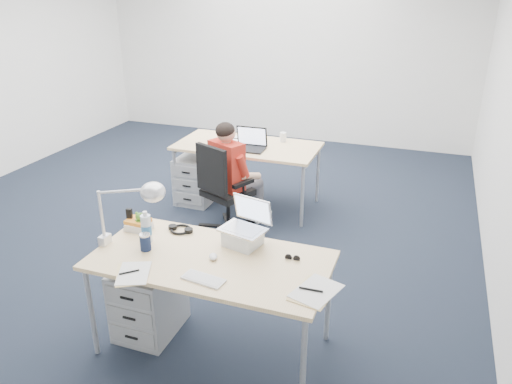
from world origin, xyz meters
TOP-DOWN VIEW (x-y plane):
  - floor at (0.00, 0.00)m, footprint 7.00×7.00m
  - room at (0.00, 0.00)m, footprint 6.02×7.02m
  - desk_near at (1.09, -1.67)m, footprint 1.60×0.80m
  - desk_far at (0.44, 0.74)m, footprint 1.60×0.80m
  - office_chair at (0.48, 0.01)m, footprint 0.81×0.81m
  - seated_person at (0.54, 0.16)m, footprint 0.55×0.70m
  - drawer_pedestal_near at (0.57, -1.66)m, footprint 0.40×0.50m
  - drawer_pedestal_far at (-0.16, 0.63)m, footprint 0.40×0.50m
  - silver_laptop at (1.23, -1.42)m, footprint 0.35×0.31m
  - wireless_keyboard at (1.16, -1.92)m, footprint 0.29×0.15m
  - computer_mouse at (1.11, -1.66)m, footprint 0.09×0.10m
  - headphones at (0.71, -1.38)m, footprint 0.21×0.17m
  - can_koozie at (0.62, -1.71)m, footprint 0.09×0.09m
  - water_bottle at (0.57, -1.60)m, footprint 0.07×0.07m
  - bear_figurine at (0.43, -1.48)m, footprint 0.08×0.06m
  - book_stack at (0.41, -1.47)m, footprint 0.22×0.20m
  - cordless_phone at (0.34, -1.46)m, footprint 0.05×0.04m
  - papers_left at (0.70, -2.02)m, footprint 0.29×0.33m
  - papers_right at (1.84, -1.82)m, footprint 0.29×0.36m
  - sunglasses at (1.61, -1.50)m, footprint 0.11×0.05m
  - desk_lamp at (0.47, -1.74)m, footprint 0.51×0.28m
  - dark_laptop at (0.52, 0.57)m, footprint 0.36×0.35m
  - far_cup at (0.78, 0.99)m, footprint 0.10×0.10m
  - far_papers at (0.25, 0.88)m, footprint 0.22×0.28m

SIDE VIEW (x-z plane):
  - floor at x=0.00m, z-range 0.00..0.00m
  - drawer_pedestal_near at x=0.57m, z-range 0.00..0.55m
  - drawer_pedestal_far at x=-0.16m, z-range 0.00..0.55m
  - office_chair at x=0.48m, z-range -0.21..0.77m
  - seated_person at x=0.54m, z-range 0.00..1.16m
  - desk_near at x=1.09m, z-range 0.32..1.05m
  - desk_far at x=0.44m, z-range 0.32..1.05m
  - far_papers at x=0.25m, z-range 0.73..0.74m
  - papers_left at x=0.70m, z-range 0.73..0.74m
  - papers_right at x=1.84m, z-range 0.73..0.74m
  - wireless_keyboard at x=1.16m, z-range 0.73..0.74m
  - sunglasses at x=1.61m, z-range 0.73..0.75m
  - computer_mouse at x=1.11m, z-range 0.73..0.76m
  - headphones at x=0.71m, z-range 0.73..0.76m
  - book_stack at x=0.41m, z-range 0.73..0.81m
  - far_cup at x=0.78m, z-range 0.73..0.84m
  - can_koozie at x=0.62m, z-range 0.73..0.85m
  - bear_figurine at x=0.43m, z-range 0.73..0.88m
  - cordless_phone at x=0.34m, z-range 0.73..0.89m
  - water_bottle at x=0.57m, z-range 0.73..0.96m
  - dark_laptop at x=0.52m, z-range 0.73..0.98m
  - silver_laptop at x=1.23m, z-range 0.73..1.05m
  - desk_lamp at x=0.47m, z-range 0.73..1.28m
  - room at x=0.00m, z-range 0.31..3.12m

